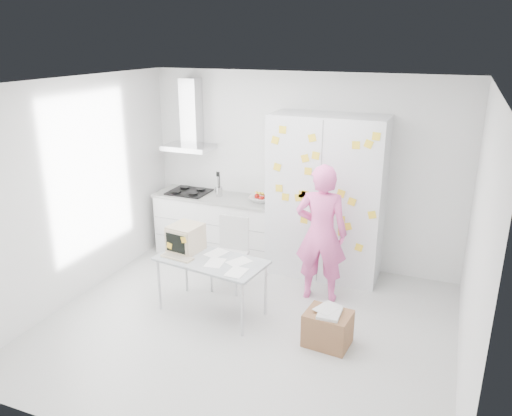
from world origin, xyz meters
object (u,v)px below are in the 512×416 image
at_px(person, 321,233).
at_px(desk, 194,248).
at_px(cardboard_box, 328,328).
at_px(chair, 231,248).

bearing_deg(person, desk, 22.59).
bearing_deg(cardboard_box, desk, 173.03).
height_order(person, desk, person).
bearing_deg(person, chair, -0.38).
relative_size(desk, cardboard_box, 2.67).
relative_size(chair, cardboard_box, 1.87).
bearing_deg(person, cardboard_box, 103.78).
xyz_separation_m(person, chair, (-1.15, -0.13, -0.34)).
xyz_separation_m(person, desk, (-1.34, -0.75, -0.10)).
distance_m(chair, cardboard_box, 1.76).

